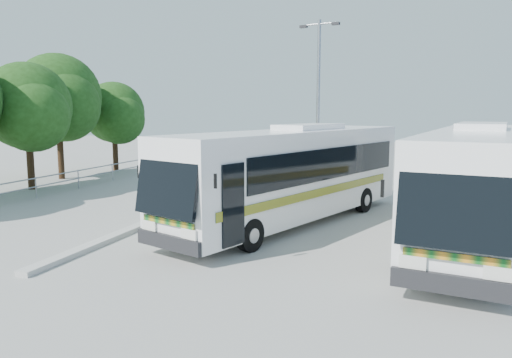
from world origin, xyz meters
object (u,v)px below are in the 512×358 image
(coach_main, at_px, (293,173))
(lamppost, at_px, (318,99))
(tree_far_e, at_px, (115,113))
(coach_adjacent, at_px, (477,181))
(tree_far_d, at_px, (59,97))
(tree_far_c, at_px, (28,106))

(coach_main, height_order, lamppost, lamppost)
(tree_far_e, distance_m, coach_adjacent, 24.46)
(tree_far_d, height_order, coach_main, tree_far_d)
(tree_far_c, distance_m, coach_adjacent, 21.19)
(tree_far_c, relative_size, coach_main, 0.53)
(tree_far_e, bearing_deg, lamppost, -16.91)
(tree_far_d, relative_size, coach_main, 0.60)
(tree_far_d, height_order, coach_adjacent, tree_far_d)
(tree_far_e, xyz_separation_m, coach_main, (15.19, -11.35, -2.04))
(coach_main, relative_size, coach_adjacent, 0.96)
(coach_main, bearing_deg, lamppost, 114.49)
(tree_far_e, bearing_deg, tree_far_d, -98.63)
(tree_far_d, bearing_deg, tree_far_e, 81.37)
(tree_far_c, height_order, tree_far_e, tree_far_c)
(tree_far_c, bearing_deg, coach_main, -12.11)
(tree_far_c, distance_m, tree_far_d, 3.93)
(tree_far_e, xyz_separation_m, lamppost, (14.63, -4.45, 0.72))
(tree_far_c, xyz_separation_m, lamppost, (14.12, 3.75, 0.35))
(tree_far_c, bearing_deg, tree_far_d, 107.83)
(tree_far_c, relative_size, coach_adjacent, 0.51)
(tree_far_d, bearing_deg, coach_adjacent, -18.88)
(tree_far_e, xyz_separation_m, coach_adjacent, (21.22, -11.99, -1.98))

